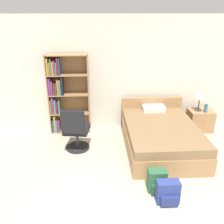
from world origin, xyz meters
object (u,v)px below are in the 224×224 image
(bed, at_px, (160,135))
(nightstand, at_px, (200,120))
(office_chair, at_px, (76,131))
(backpack_green, at_px, (157,181))
(water_bottle, at_px, (206,109))
(backpack_blue, at_px, (168,193))
(bookshelf, at_px, (63,93))
(table_lamp, at_px, (200,97))

(bed, bearing_deg, nightstand, 32.52)
(office_chair, relative_size, nightstand, 1.73)
(backpack_green, bearing_deg, water_bottle, 51.87)
(backpack_blue, bearing_deg, bookshelf, 125.32)
(office_chair, bearing_deg, bed, 1.80)
(bed, distance_m, backpack_blue, 1.66)
(table_lamp, distance_m, backpack_blue, 2.80)
(nightstand, bearing_deg, office_chair, -164.77)
(table_lamp, xyz_separation_m, backpack_green, (-1.43, -2.10, -0.66))
(nightstand, xyz_separation_m, water_bottle, (0.05, -0.11, 0.34))
(nightstand, xyz_separation_m, backpack_blue, (-1.40, -2.36, -0.08))
(bed, relative_size, office_chair, 2.16)
(office_chair, bearing_deg, backpack_blue, -47.45)
(water_bottle, distance_m, backpack_green, 2.55)
(table_lamp, relative_size, backpack_blue, 1.21)
(nightstand, distance_m, water_bottle, 0.36)
(bookshelf, relative_size, table_lamp, 4.10)
(backpack_green, bearing_deg, office_chair, 135.84)
(bed, distance_m, nightstand, 1.35)
(water_bottle, bearing_deg, nightstand, 113.66)
(office_chair, distance_m, water_bottle, 2.98)
(nightstand, height_order, backpack_green, nightstand)
(office_chair, distance_m, nightstand, 2.96)
(bookshelf, height_order, backpack_blue, bookshelf)
(bed, relative_size, water_bottle, 11.13)
(bookshelf, relative_size, water_bottle, 9.72)
(water_bottle, bearing_deg, bed, -152.47)
(table_lamp, relative_size, water_bottle, 2.37)
(nightstand, xyz_separation_m, table_lamp, (-0.08, 0.01, 0.59))
(table_lamp, distance_m, water_bottle, 0.30)
(table_lamp, height_order, backpack_green, table_lamp)
(backpack_blue, bearing_deg, nightstand, 59.23)
(bed, distance_m, office_chair, 1.73)
(bookshelf, relative_size, backpack_green, 4.91)
(bookshelf, height_order, table_lamp, bookshelf)
(bed, height_order, nightstand, bed)
(water_bottle, bearing_deg, backpack_green, -128.13)
(table_lamp, relative_size, backpack_green, 1.20)
(office_chair, bearing_deg, table_lamp, 15.92)
(office_chair, height_order, water_bottle, office_chair)
(bookshelf, bearing_deg, table_lamp, -2.47)
(table_lamp, distance_m, backpack_green, 2.63)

